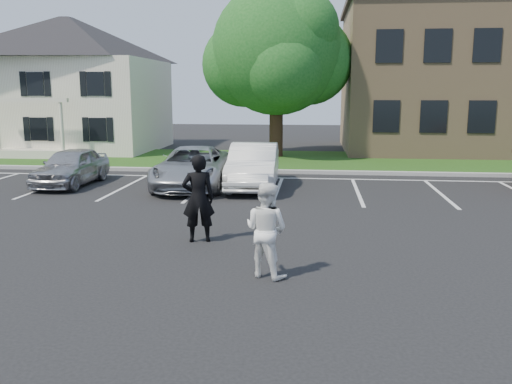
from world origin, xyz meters
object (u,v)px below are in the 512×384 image
tree (278,53)px  man_black_suit (198,198)px  car_white_sedan (254,166)px  man_white_shirt (266,230)px  car_silver_west (71,167)px  house (70,84)px  car_silver_minivan (193,167)px

tree → man_black_suit: size_ratio=4.28×
tree → car_white_sedan: (-0.26, -9.05, -4.56)m
tree → man_black_suit: (-0.71, -16.30, -4.32)m
man_white_shirt → car_silver_west: size_ratio=0.44×
car_white_sedan → man_black_suit: bearing=-95.9°
tree → car_silver_west: tree is taller
house → car_silver_west: 13.23m
car_white_sedan → car_silver_minivan: bearing=-176.8°
man_white_shirt → car_white_sedan: size_ratio=0.38×
man_white_shirt → car_white_sedan: (-1.32, 9.48, -0.12)m
car_white_sedan → tree: bearing=86.1°
car_silver_west → car_silver_minivan: 4.61m
man_white_shirt → tree: bearing=-59.5°
man_black_suit → car_white_sedan: 7.28m
man_black_suit → car_silver_minivan: man_black_suit is taller
man_black_suit → car_silver_minivan: 7.27m
tree → car_white_sedan: tree is taller
house → tree: bearing=-11.1°
car_silver_minivan → house: bearing=127.2°
house → man_white_shirt: 25.05m
house → man_black_suit: size_ratio=5.00×
house → car_silver_west: house is taller
car_white_sedan → man_white_shirt: bearing=-84.3°
car_silver_west → car_silver_minivan: bearing=1.6°
house → man_white_shirt: bearing=-57.4°
car_silver_west → car_silver_minivan: (4.61, 0.04, 0.03)m
tree → car_silver_minivan: bearing=-104.9°
house → man_black_suit: (11.63, -18.73, -2.80)m
tree → car_silver_minivan: size_ratio=1.68×
tree → car_white_sedan: 10.13m
man_black_suit → man_white_shirt: size_ratio=1.13×
tree → man_white_shirt: size_ratio=4.85×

